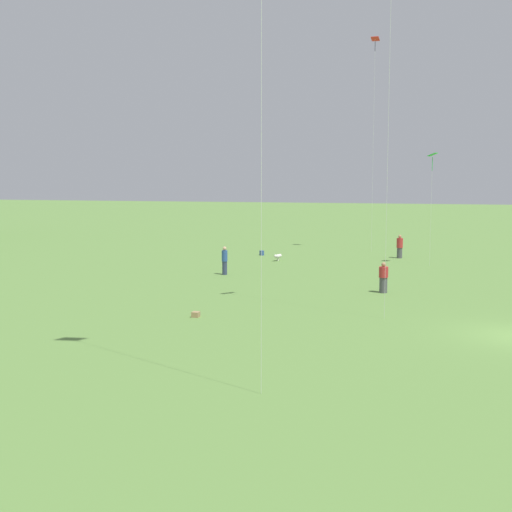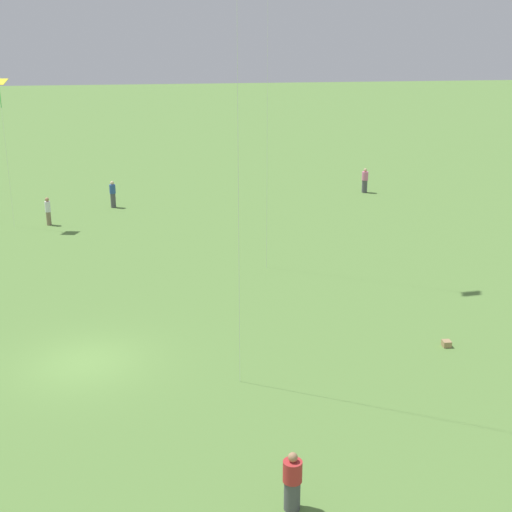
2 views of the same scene
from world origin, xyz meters
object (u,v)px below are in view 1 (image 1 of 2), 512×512
person_0 (225,261)px  picnic_bag_0 (262,253)px  person_3 (400,247)px  picnic_bag_1 (196,314)px  person_1 (383,278)px  kite_2 (375,60)px  dog_0 (277,256)px  kite_1 (432,161)px

person_0 → picnic_bag_0: 10.63m
person_3 → picnic_bag_1: person_3 is taller
picnic_bag_0 → person_3: bearing=-86.2°
person_1 → picnic_bag_1: 11.18m
kite_2 → dog_0: (-7.95, 5.95, -14.51)m
person_0 → dog_0: (7.51, -1.70, -0.55)m
person_1 → kite_1: bearing=-70.0°
dog_0 → picnic_bag_0: bearing=-41.9°
picnic_bag_1 → picnic_bag_0: bearing=6.3°
kite_1 → picnic_bag_0: size_ratio=18.78×
person_0 → kite_2: 22.19m
person_3 → kite_1: size_ratio=0.23×
person_3 → picnic_bag_1: bearing=-59.0°
person_3 → kite_2: size_ratio=0.10×
person_1 → dog_0: person_1 is taller
person_3 → picnic_bag_0: bearing=-127.6°
person_1 → picnic_bag_0: bearing=-25.4°
kite_2 → kite_1: bearing=173.6°
person_0 → kite_1: bearing=-76.5°
dog_0 → picnic_bag_0: (3.10, 1.87, -0.15)m
dog_0 → picnic_bag_0: dog_0 is taller
person_3 → picnic_bag_0: size_ratio=4.26×
kite_1 → person_1: bearing=54.2°
person_3 → kite_2: (4.19, 2.38, 14.00)m
kite_1 → dog_0: kite_1 is taller
picnic_bag_1 → person_3: bearing=-17.6°
person_3 → picnic_bag_1: 25.19m
kite_2 → person_0: bearing=117.0°
person_0 → person_3: bearing=-60.5°
person_1 → picnic_bag_0: person_1 is taller
person_0 → picnic_bag_1: size_ratio=5.00×
dog_0 → kite_2: bearing=-109.9°
dog_0 → picnic_bag_1: dog_0 is taller
person_0 → person_1: 10.81m
picnic_bag_0 → picnic_bag_1: bearing=-173.7°
kite_2 → picnic_bag_0: bearing=85.2°
person_0 → picnic_bag_1: person_0 is taller
dog_0 → picnic_bag_0: size_ratio=2.05×
picnic_bag_0 → person_0: bearing=-179.1°
kite_2 → dog_0: size_ratio=20.21×
person_0 → kite_1: (7.71, -12.18, 6.12)m
kite_2 → dog_0: 17.58m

